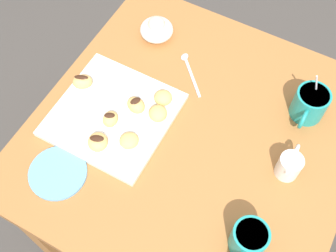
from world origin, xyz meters
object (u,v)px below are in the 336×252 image
dining_table (191,155)px  beignet_3 (110,119)px  beignet_2 (163,98)px  beignet_5 (136,105)px  cream_pitcher_white (290,165)px  saucer_sky_left (58,173)px  coffee_mug_teal_left (310,104)px  ice_cream_bowl (157,29)px  beignet_0 (158,113)px  pastry_plate_square (113,115)px  beignet_4 (129,141)px  coffee_mug_teal_right (249,240)px  beignet_6 (82,82)px  beignet_1 (98,142)px

dining_table → beignet_3: size_ratio=18.05×
beignet_2 → beignet_5: 0.08m
cream_pitcher_white → saucer_sky_left: size_ratio=0.70×
beignet_2 → coffee_mug_teal_left: bearing=114.2°
ice_cream_bowl → beignet_3: (0.34, 0.05, 0.00)m
dining_table → beignet_2: 0.21m
beignet_2 → beignet_3: same height
beignet_0 → beignet_5: beignet_5 is taller
beignet_3 → beignet_5: 0.08m
pastry_plate_square → beignet_3: size_ratio=6.50×
pastry_plate_square → saucer_sky_left: size_ratio=2.06×
pastry_plate_square → coffee_mug_teal_left: 0.54m
beignet_3 → beignet_4: (0.03, 0.08, -0.00)m
coffee_mug_teal_right → cream_pitcher_white: size_ratio=1.18×
dining_table → beignet_6: beignet_6 is taller
coffee_mug_teal_right → beignet_5: bearing=-115.3°
dining_table → beignet_5: beignet_5 is taller
dining_table → beignet_5: size_ratio=15.68×
coffee_mug_teal_left → beignet_6: bearing=-69.0°
cream_pitcher_white → coffee_mug_teal_right: bearing=-4.2°
coffee_mug_teal_right → beignet_1: (-0.05, -0.44, -0.02)m
ice_cream_bowl → beignet_5: 0.28m
coffee_mug_teal_left → beignet_4: bearing=-49.5°
beignet_3 → coffee_mug_teal_left: bearing=122.7°
dining_table → cream_pitcher_white: bearing=93.1°
ice_cream_bowl → beignet_6: 0.29m
beignet_6 → beignet_1: bearing=45.7°
pastry_plate_square → coffee_mug_teal_left: (-0.26, 0.46, 0.04)m
pastry_plate_square → ice_cream_bowl: size_ratio=3.05×
beignet_3 → cream_pitcher_white: bearing=101.9°
cream_pitcher_white → beignet_3: 0.48m
beignet_2 → dining_table: bearing=69.8°
beignet_2 → beignet_3: 0.16m
beignet_2 → beignet_4: size_ratio=0.99×
coffee_mug_teal_left → beignet_1: (0.36, -0.44, -0.02)m
coffee_mug_teal_left → cream_pitcher_white: coffee_mug_teal_left is taller
coffee_mug_teal_left → beignet_5: coffee_mug_teal_left is taller
beignet_5 → saucer_sky_left: bearing=-17.7°
cream_pitcher_white → beignet_4: 0.41m
beignet_1 → beignet_3: (-0.07, -0.01, -0.00)m
coffee_mug_teal_left → beignet_1: coffee_mug_teal_left is taller
coffee_mug_teal_left → beignet_0: coffee_mug_teal_left is taller
beignet_5 → beignet_6: bearing=-88.4°
pastry_plate_square → beignet_4: 0.11m
beignet_1 → beignet_6: (-0.14, -0.14, 0.00)m
coffee_mug_teal_right → beignet_0: (-0.20, -0.35, -0.02)m
saucer_sky_left → coffee_mug_teal_left: bearing=133.9°
dining_table → beignet_6: size_ratio=15.43×
dining_table → coffee_mug_teal_left: (-0.21, 0.24, 0.19)m
beignet_5 → ice_cream_bowl: bearing=-162.1°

